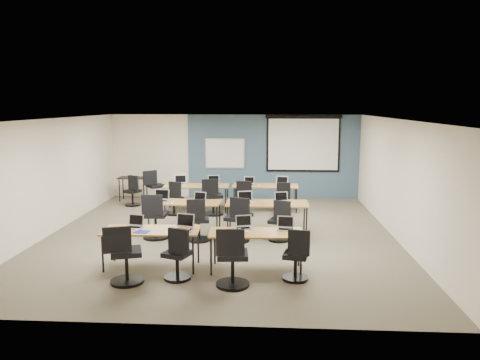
# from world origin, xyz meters

# --- Properties ---
(floor) EXTENTS (8.00, 9.00, 0.02)m
(floor) POSITION_xyz_m (0.00, 0.00, 0.00)
(floor) COLOR #6B6354
(floor) RESTS_ON ground
(ceiling) EXTENTS (8.00, 9.00, 0.02)m
(ceiling) POSITION_xyz_m (0.00, 0.00, 2.70)
(ceiling) COLOR white
(ceiling) RESTS_ON ground
(wall_back) EXTENTS (8.00, 0.04, 2.70)m
(wall_back) POSITION_xyz_m (0.00, 4.50, 1.35)
(wall_back) COLOR beige
(wall_back) RESTS_ON ground
(wall_front) EXTENTS (8.00, 0.04, 2.70)m
(wall_front) POSITION_xyz_m (0.00, -4.50, 1.35)
(wall_front) COLOR beige
(wall_front) RESTS_ON ground
(wall_left) EXTENTS (0.04, 9.00, 2.70)m
(wall_left) POSITION_xyz_m (-4.00, 0.00, 1.35)
(wall_left) COLOR beige
(wall_left) RESTS_ON ground
(wall_right) EXTENTS (0.04, 9.00, 2.70)m
(wall_right) POSITION_xyz_m (4.00, 0.00, 1.35)
(wall_right) COLOR beige
(wall_right) RESTS_ON ground
(blue_accent_panel) EXTENTS (5.50, 0.04, 2.70)m
(blue_accent_panel) POSITION_xyz_m (1.25, 4.47, 1.35)
(blue_accent_panel) COLOR #3D5977
(blue_accent_panel) RESTS_ON wall_back
(whiteboard) EXTENTS (1.28, 0.03, 0.98)m
(whiteboard) POSITION_xyz_m (-0.30, 4.43, 1.45)
(whiteboard) COLOR #BCBDBE
(whiteboard) RESTS_ON wall_back
(projector_screen) EXTENTS (2.40, 0.10, 1.82)m
(projector_screen) POSITION_xyz_m (2.20, 4.41, 1.89)
(projector_screen) COLOR black
(projector_screen) RESTS_ON wall_back
(training_table_front_left) EXTENTS (1.78, 0.74, 0.73)m
(training_table_front_left) POSITION_xyz_m (-1.06, -2.24, 0.68)
(training_table_front_left) COLOR olive
(training_table_front_left) RESTS_ON floor
(training_table_front_right) EXTENTS (1.71, 0.71, 0.73)m
(training_table_front_right) POSITION_xyz_m (0.89, -2.28, 0.68)
(training_table_front_right) COLOR brown
(training_table_front_right) RESTS_ON floor
(training_table_mid_left) EXTENTS (1.73, 0.72, 0.73)m
(training_table_mid_left) POSITION_xyz_m (-0.89, 0.29, 0.68)
(training_table_mid_left) COLOR #A96135
(training_table_mid_left) RESTS_ON floor
(training_table_mid_right) EXTENTS (1.93, 0.81, 0.73)m
(training_table_mid_right) POSITION_xyz_m (1.08, 0.29, 0.69)
(training_table_mid_right) COLOR #9B6535
(training_table_mid_right) RESTS_ON floor
(training_table_back_left) EXTENTS (1.85, 0.77, 0.73)m
(training_table_back_left) POSITION_xyz_m (-0.95, 2.56, 0.69)
(training_table_back_left) COLOR brown
(training_table_back_left) RESTS_ON floor
(training_table_back_right) EXTENTS (1.87, 0.78, 0.73)m
(training_table_back_right) POSITION_xyz_m (1.02, 2.69, 0.69)
(training_table_back_right) COLOR #9E6938
(training_table_back_right) RESTS_ON floor
(laptop_0) EXTENTS (0.30, 0.26, 0.23)m
(laptop_0) POSITION_xyz_m (-1.41, -2.10, 0.79)
(laptop_0) COLOR #B0B0B9
(laptop_0) RESTS_ON training_table_front_left
(mouse_0) EXTENTS (0.08, 0.10, 0.03)m
(mouse_0) POSITION_xyz_m (-1.32, -2.32, 0.74)
(mouse_0) COLOR white
(mouse_0) RESTS_ON training_table_front_left
(task_chair_0) EXTENTS (0.59, 0.57, 1.05)m
(task_chair_0) POSITION_xyz_m (-1.32, -3.07, 0.43)
(task_chair_0) COLOR black
(task_chair_0) RESTS_ON floor
(laptop_1) EXTENTS (0.36, 0.31, 0.27)m
(laptop_1) POSITION_xyz_m (-0.45, -2.15, 0.80)
(laptop_1) COLOR silver
(laptop_1) RESTS_ON training_table_front_left
(mouse_1) EXTENTS (0.09, 0.12, 0.04)m
(mouse_1) POSITION_xyz_m (-0.37, -2.25, 0.74)
(mouse_1) COLOR white
(mouse_1) RESTS_ON training_table_front_left
(task_chair_1) EXTENTS (0.50, 0.47, 0.96)m
(task_chair_1) POSITION_xyz_m (-0.46, -2.84, 0.39)
(task_chair_1) COLOR black
(task_chair_1) RESTS_ON floor
(laptop_2) EXTENTS (0.31, 0.26, 0.23)m
(laptop_2) POSITION_xyz_m (0.64, -2.04, 0.79)
(laptop_2) COLOR #ADADAD
(laptop_2) RESTS_ON training_table_front_right
(mouse_2) EXTENTS (0.08, 0.10, 0.03)m
(mouse_2) POSITION_xyz_m (0.72, -2.29, 0.74)
(mouse_2) COLOR white
(mouse_2) RESTS_ON training_table_front_right
(task_chair_2) EXTENTS (0.57, 0.57, 1.05)m
(task_chair_2) POSITION_xyz_m (0.51, -3.10, 0.43)
(task_chair_2) COLOR black
(task_chair_2) RESTS_ON floor
(laptop_3) EXTENTS (0.31, 0.26, 0.24)m
(laptop_3) POSITION_xyz_m (1.43, -2.07, 0.79)
(laptop_3) COLOR #A9A9A9
(laptop_3) RESTS_ON training_table_front_right
(mouse_3) EXTENTS (0.07, 0.10, 0.03)m
(mouse_3) POSITION_xyz_m (1.58, -2.31, 0.74)
(mouse_3) COLOR white
(mouse_3) RESTS_ON training_table_front_right
(task_chair_3) EXTENTS (0.46, 0.46, 0.95)m
(task_chair_3) POSITION_xyz_m (1.59, -2.75, 0.39)
(task_chair_3) COLOR black
(task_chair_3) RESTS_ON floor
(laptop_4) EXTENTS (0.36, 0.31, 0.27)m
(laptop_4) POSITION_xyz_m (-1.47, 0.34, 0.80)
(laptop_4) COLOR #B6B6B6
(laptop_4) RESTS_ON training_table_mid_left
(mouse_4) EXTENTS (0.08, 0.11, 0.04)m
(mouse_4) POSITION_xyz_m (-1.14, 0.07, 0.74)
(mouse_4) COLOR white
(mouse_4) RESTS_ON training_table_mid_left
(task_chair_4) EXTENTS (0.58, 0.58, 1.05)m
(task_chair_4) POSITION_xyz_m (-1.46, -0.38, 0.44)
(task_chair_4) COLOR black
(task_chair_4) RESTS_ON floor
(laptop_5) EXTENTS (0.30, 0.26, 0.23)m
(laptop_5) POSITION_xyz_m (-0.53, 0.27, 0.79)
(laptop_5) COLOR silver
(laptop_5) RESTS_ON training_table_mid_left
(mouse_5) EXTENTS (0.07, 0.10, 0.03)m
(mouse_5) POSITION_xyz_m (-0.39, 0.13, 0.74)
(mouse_5) COLOR white
(mouse_5) RESTS_ON training_table_mid_left
(task_chair_5) EXTENTS (0.50, 0.50, 0.99)m
(task_chair_5) POSITION_xyz_m (-0.45, -0.51, 0.41)
(task_chair_5) COLOR black
(task_chair_5) RESTS_ON floor
(laptop_6) EXTENTS (0.35, 0.30, 0.27)m
(laptop_6) POSITION_xyz_m (0.55, 0.26, 0.80)
(laptop_6) COLOR silver
(laptop_6) RESTS_ON training_table_mid_right
(mouse_6) EXTENTS (0.05, 0.09, 0.03)m
(mouse_6) POSITION_xyz_m (0.77, 0.16, 0.74)
(mouse_6) COLOR white
(mouse_6) RESTS_ON training_table_mid_right
(task_chair_6) EXTENTS (0.56, 0.55, 1.03)m
(task_chair_6) POSITION_xyz_m (0.44, -0.48, 0.43)
(task_chair_6) COLOR black
(task_chair_6) RESTS_ON floor
(laptop_7) EXTENTS (0.32, 0.27, 0.24)m
(laptop_7) POSITION_xyz_m (1.41, 0.35, 0.79)
(laptop_7) COLOR #A9A9AF
(laptop_7) RESTS_ON training_table_mid_right
(mouse_7) EXTENTS (0.08, 0.11, 0.03)m
(mouse_7) POSITION_xyz_m (1.64, 0.08, 0.74)
(mouse_7) COLOR white
(mouse_7) RESTS_ON training_table_mid_right
(task_chair_7) EXTENTS (0.48, 0.47, 0.95)m
(task_chair_7) POSITION_xyz_m (1.36, -0.40, 0.39)
(task_chair_7) COLOR black
(task_chair_7) RESTS_ON floor
(laptop_8) EXTENTS (0.35, 0.29, 0.26)m
(laptop_8) POSITION_xyz_m (-1.46, 2.73, 0.79)
(laptop_8) COLOR silver
(laptop_8) RESTS_ON training_table_back_left
(mouse_8) EXTENTS (0.08, 0.12, 0.04)m
(mouse_8) POSITION_xyz_m (-1.28, 2.48, 0.74)
(mouse_8) COLOR white
(mouse_8) RESTS_ON training_table_back_left
(task_chair_8) EXTENTS (0.49, 0.46, 0.95)m
(task_chair_8) POSITION_xyz_m (-1.48, 1.96, 0.39)
(task_chair_8) COLOR black
(task_chair_8) RESTS_ON floor
(laptop_9) EXTENTS (0.34, 0.29, 0.25)m
(laptop_9) POSITION_xyz_m (-0.49, 2.77, 0.79)
(laptop_9) COLOR silver
(laptop_9) RESTS_ON training_table_back_left
(mouse_9) EXTENTS (0.07, 0.10, 0.03)m
(mouse_9) POSITION_xyz_m (-0.39, 2.55, 0.74)
(mouse_9) COLOR white
(mouse_9) RESTS_ON training_table_back_left
(task_chair_9) EXTENTS (0.56, 0.56, 1.03)m
(task_chair_9) POSITION_xyz_m (-0.42, 1.99, 0.43)
(task_chair_9) COLOR black
(task_chair_9) RESTS_ON floor
(laptop_10) EXTENTS (0.30, 0.25, 0.23)m
(laptop_10) POSITION_xyz_m (0.55, 2.74, 0.79)
(laptop_10) COLOR #A2A2A9
(laptop_10) RESTS_ON training_table_back_right
(mouse_10) EXTENTS (0.06, 0.09, 0.03)m
(mouse_10) POSITION_xyz_m (0.85, 2.56, 0.74)
(mouse_10) COLOR white
(mouse_10) RESTS_ON training_table_back_right
(task_chair_10) EXTENTS (0.51, 0.51, 1.00)m
(task_chair_10) POSITION_xyz_m (0.45, 1.93, 0.41)
(task_chair_10) COLOR black
(task_chair_10) RESTS_ON floor
(laptop_11) EXTENTS (0.34, 0.29, 0.26)m
(laptop_11) POSITION_xyz_m (1.50, 2.68, 0.79)
(laptop_11) COLOR silver
(laptop_11) RESTS_ON training_table_back_right
(mouse_11) EXTENTS (0.07, 0.10, 0.03)m
(mouse_11) POSITION_xyz_m (1.69, 2.44, 0.74)
(mouse_11) COLOR white
(mouse_11) RESTS_ON training_table_back_right
(task_chair_11) EXTENTS (0.46, 0.46, 0.95)m
(task_chair_11) POSITION_xyz_m (1.51, 2.05, 0.39)
(task_chair_11) COLOR black
(task_chair_11) RESTS_ON floor
(blue_mousepad) EXTENTS (0.29, 0.26, 0.01)m
(blue_mousepad) POSITION_xyz_m (-1.20, -2.40, 0.73)
(blue_mousepad) COLOR navy
(blue_mousepad) RESTS_ON training_table_front_left
(snack_bowl) EXTENTS (0.30, 0.30, 0.07)m
(snack_bowl) POSITION_xyz_m (-0.44, -2.34, 0.76)
(snack_bowl) COLOR brown
(snack_bowl) RESTS_ON training_table_front_left
(snack_plate) EXTENTS (0.20, 0.20, 0.01)m
(snack_plate) POSITION_xyz_m (0.53, -2.31, 0.74)
(snack_plate) COLOR white
(snack_plate) RESTS_ON training_table_front_right
(coffee_cup) EXTENTS (0.09, 0.09, 0.07)m
(coffee_cup) POSITION_xyz_m (0.59, -2.42, 0.78)
(coffee_cup) COLOR silver
(coffee_cup) RESTS_ON snack_plate
(utility_table) EXTENTS (0.89, 0.50, 0.75)m
(utility_table) POSITION_xyz_m (-3.17, 3.80, 0.65)
(utility_table) COLOR black
(utility_table) RESTS_ON floor
(spare_chair_a) EXTENTS (0.64, 0.55, 1.03)m
(spare_chair_a) POSITION_xyz_m (-2.39, 3.48, 0.43)
(spare_chair_a) COLOR black
(spare_chair_a) RESTS_ON floor
(spare_chair_b) EXTENTS (0.50, 0.46, 0.95)m
(spare_chair_b) POSITION_xyz_m (-2.95, 3.01, 0.39)
(spare_chair_b) COLOR black
(spare_chair_b) RESTS_ON floor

